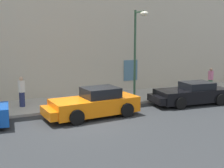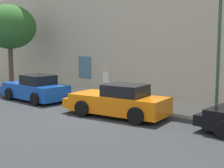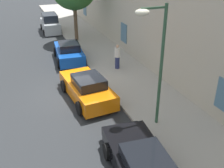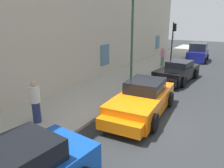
% 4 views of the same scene
% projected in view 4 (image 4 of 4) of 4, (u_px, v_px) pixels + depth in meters
% --- Properties ---
extents(ground_plane, '(80.00, 80.00, 0.00)m').
position_uv_depth(ground_plane, '(144.00, 124.00, 8.66)').
color(ground_plane, '#2B2D30').
extents(sidewalk, '(60.00, 3.75, 0.14)m').
position_uv_depth(sidewalk, '(74.00, 104.00, 10.49)').
color(sidewalk, '#A8A399').
rests_on(sidewalk, ground).
extents(sportscar_yellow_flank, '(4.96, 2.34, 1.49)m').
position_uv_depth(sportscar_yellow_flank, '(141.00, 101.00, 9.30)').
color(sportscar_yellow_flank, orange).
rests_on(sportscar_yellow_flank, ground).
extents(sportscar_white_middle, '(4.97, 2.35, 1.33)m').
position_uv_depth(sportscar_white_middle, '(176.00, 72.00, 14.65)').
color(sportscar_white_middle, black).
rests_on(sportscar_white_middle, ground).
extents(hatchback_distant, '(3.85, 2.08, 1.85)m').
position_uv_depth(hatchback_distant, '(198.00, 53.00, 21.81)').
color(hatchback_distant, navy).
rests_on(hatchback_distant, ground).
extents(traffic_light, '(0.44, 0.36, 3.76)m').
position_uv_depth(traffic_light, '(173.00, 36.00, 18.88)').
color(traffic_light, black).
rests_on(traffic_light, sidewalk).
extents(street_lamp, '(0.44, 1.42, 5.52)m').
position_uv_depth(street_lamp, '(139.00, 22.00, 12.41)').
color(street_lamp, '#2D5138').
rests_on(street_lamp, sidewalk).
extents(pedestrian_admiring, '(0.45, 0.45, 1.68)m').
position_uv_depth(pedestrian_admiring, '(163.00, 57.00, 18.68)').
color(pedestrian_admiring, '#4C7F59').
rests_on(pedestrian_admiring, sidewalk).
extents(pedestrian_strolling, '(0.51, 0.51, 1.72)m').
position_uv_depth(pedestrian_strolling, '(35.00, 101.00, 8.27)').
color(pedestrian_strolling, navy).
rests_on(pedestrian_strolling, sidewalk).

